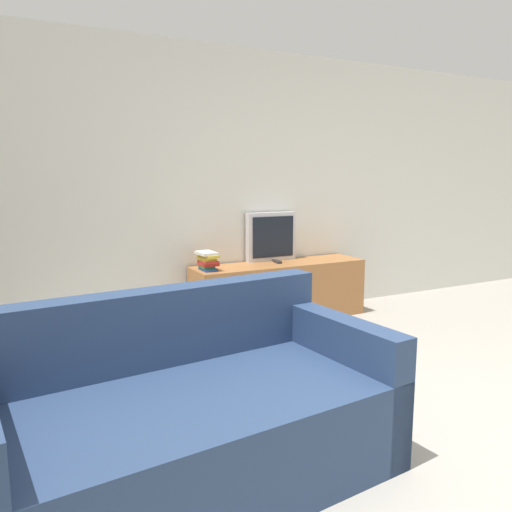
{
  "coord_description": "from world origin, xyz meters",
  "views": [
    {
      "loc": [
        -1.98,
        -1.41,
        1.41
      ],
      "look_at": [
        -0.06,
        2.31,
        0.73
      ],
      "focal_mm": 35.0,
      "sensor_mm": 36.0,
      "label": 1
    }
  ],
  "objects_px": {
    "tv_stand": "(279,291)",
    "remote_on_stand": "(277,262)",
    "book_stack": "(208,260)",
    "television": "(271,236)",
    "couch": "(189,421)"
  },
  "relations": [
    {
      "from": "remote_on_stand",
      "to": "tv_stand",
      "type": "bearing_deg",
      "value": -67.59
    },
    {
      "from": "tv_stand",
      "to": "book_stack",
      "type": "xyz_separation_m",
      "value": [
        -0.77,
        -0.03,
        0.37
      ]
    },
    {
      "from": "television",
      "to": "book_stack",
      "type": "distance_m",
      "value": 0.81
    },
    {
      "from": "tv_stand",
      "to": "couch",
      "type": "relative_size",
      "value": 0.91
    },
    {
      "from": "remote_on_stand",
      "to": "couch",
      "type": "bearing_deg",
      "value": -128.22
    },
    {
      "from": "television",
      "to": "book_stack",
      "type": "height_order",
      "value": "television"
    },
    {
      "from": "television",
      "to": "book_stack",
      "type": "bearing_deg",
      "value": -164.72
    },
    {
      "from": "tv_stand",
      "to": "couch",
      "type": "height_order",
      "value": "couch"
    },
    {
      "from": "couch",
      "to": "television",
      "type": "bearing_deg",
      "value": 48.26
    },
    {
      "from": "tv_stand",
      "to": "remote_on_stand",
      "type": "distance_m",
      "value": 0.3
    },
    {
      "from": "book_stack",
      "to": "remote_on_stand",
      "type": "height_order",
      "value": "book_stack"
    },
    {
      "from": "couch",
      "to": "remote_on_stand",
      "type": "distance_m",
      "value": 2.74
    },
    {
      "from": "television",
      "to": "book_stack",
      "type": "xyz_separation_m",
      "value": [
        -0.77,
        -0.21,
        -0.15
      ]
    },
    {
      "from": "tv_stand",
      "to": "television",
      "type": "relative_size",
      "value": 3.28
    },
    {
      "from": "remote_on_stand",
      "to": "television",
      "type": "bearing_deg",
      "value": 83.57
    }
  ]
}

